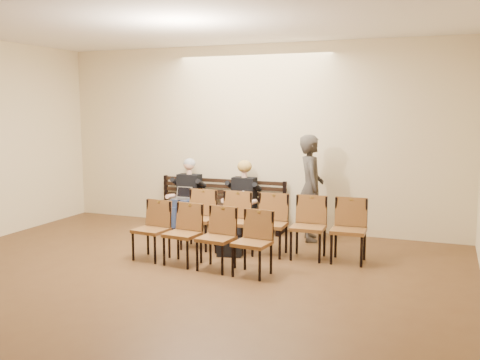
% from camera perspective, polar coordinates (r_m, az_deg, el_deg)
% --- Properties ---
extents(ground, '(10.00, 10.00, 0.00)m').
position_cam_1_polar(ground, '(6.25, -14.83, -14.37)').
color(ground, '#55381D').
rests_on(ground, ground).
extents(room_walls, '(8.02, 10.01, 3.51)m').
position_cam_1_polar(room_walls, '(6.45, -11.47, 9.48)').
color(room_walls, beige).
rests_on(room_walls, ground).
extents(bench, '(2.60, 0.90, 0.45)m').
position_cam_1_polar(bench, '(10.36, -2.30, -3.93)').
color(bench, black).
rests_on(bench, ground).
extents(seated_man, '(0.55, 0.76, 1.32)m').
position_cam_1_polar(seated_man, '(10.43, -5.65, -1.47)').
color(seated_man, black).
rests_on(seated_man, ground).
extents(seated_woman, '(0.54, 0.75, 1.26)m').
position_cam_1_polar(seated_woman, '(9.97, 0.26, -2.03)').
color(seated_woman, black).
rests_on(seated_woman, ground).
extents(laptop, '(0.33, 0.27, 0.23)m').
position_cam_1_polar(laptop, '(10.25, -6.29, -2.16)').
color(laptop, '#BABABE').
rests_on(laptop, bench).
extents(water_bottle, '(0.08, 0.08, 0.25)m').
position_cam_1_polar(water_bottle, '(9.67, 0.36, -2.66)').
color(water_bottle, silver).
rests_on(water_bottle, bench).
extents(bag, '(0.44, 0.34, 0.29)m').
position_cam_1_polar(bag, '(8.50, -1.08, -7.11)').
color(bag, black).
rests_on(bag, ground).
extents(passerby, '(0.76, 0.91, 2.14)m').
position_cam_1_polar(passerby, '(9.38, 7.58, 0.00)').
color(passerby, '#322E29').
rests_on(passerby, ground).
extents(chair_row_front, '(2.99, 0.62, 0.97)m').
position_cam_1_polar(chair_row_front, '(8.47, 3.18, -4.80)').
color(chair_row_front, brown).
rests_on(chair_row_front, ground).
extents(chair_row_back, '(2.25, 0.74, 0.91)m').
position_cam_1_polar(chair_row_back, '(7.86, -4.40, -6.04)').
color(chair_row_back, brown).
rests_on(chair_row_back, ground).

